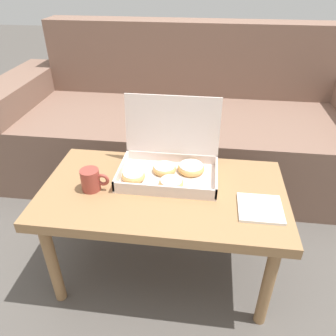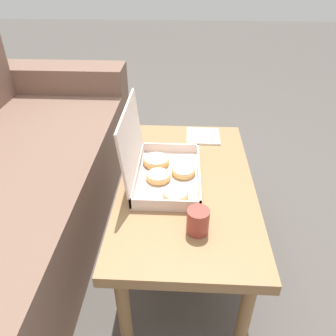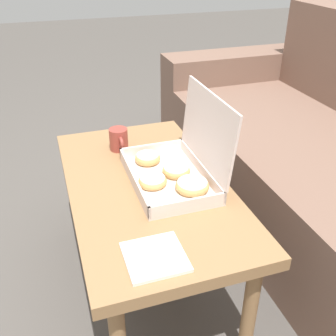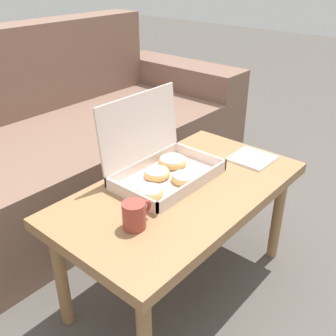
{
  "view_description": "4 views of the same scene",
  "coord_description": "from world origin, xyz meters",
  "px_view_note": "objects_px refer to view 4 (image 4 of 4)",
  "views": [
    {
      "loc": [
        0.15,
        -1.06,
        1.2
      ],
      "look_at": [
        0.01,
        0.01,
        0.51
      ],
      "focal_mm": 35.0,
      "sensor_mm": 36.0,
      "label": 1
    },
    {
      "loc": [
        -1.03,
        -0.04,
        1.21
      ],
      "look_at": [
        0.01,
        0.01,
        0.51
      ],
      "focal_mm": 35.0,
      "sensor_mm": 36.0,
      "label": 2
    },
    {
      "loc": [
        1.08,
        -0.34,
        1.17
      ],
      "look_at": [
        0.01,
        0.01,
        0.51
      ],
      "focal_mm": 42.0,
      "sensor_mm": 36.0,
      "label": 3
    },
    {
      "loc": [
        -0.93,
        -0.79,
        1.17
      ],
      "look_at": [
        0.01,
        0.01,
        0.51
      ],
      "focal_mm": 42.0,
      "sensor_mm": 36.0,
      "label": 4
    }
  ],
  "objects_px": {
    "pastry_box": "(161,165)",
    "coffee_mug": "(135,215)",
    "couch": "(42,155)",
    "coffee_table": "(182,201)"
  },
  "relations": [
    {
      "from": "pastry_box",
      "to": "coffee_mug",
      "type": "height_order",
      "value": "pastry_box"
    },
    {
      "from": "couch",
      "to": "pastry_box",
      "type": "height_order",
      "value": "couch"
    },
    {
      "from": "pastry_box",
      "to": "couch",
      "type": "bearing_deg",
      "value": 90.66
    },
    {
      "from": "couch",
      "to": "coffee_mug",
      "type": "bearing_deg",
      "value": -105.91
    },
    {
      "from": "couch",
      "to": "coffee_table",
      "type": "relative_size",
      "value": 2.48
    },
    {
      "from": "coffee_table",
      "to": "coffee_mug",
      "type": "xyz_separation_m",
      "value": [
        -0.27,
        -0.03,
        0.1
      ]
    },
    {
      "from": "coffee_mug",
      "to": "couch",
      "type": "bearing_deg",
      "value": 74.09
    },
    {
      "from": "couch",
      "to": "coffee_mug",
      "type": "height_order",
      "value": "couch"
    },
    {
      "from": "couch",
      "to": "coffee_table",
      "type": "xyz_separation_m",
      "value": [
        0.0,
        -0.9,
        0.11
      ]
    },
    {
      "from": "coffee_table",
      "to": "coffee_mug",
      "type": "height_order",
      "value": "coffee_mug"
    }
  ]
}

